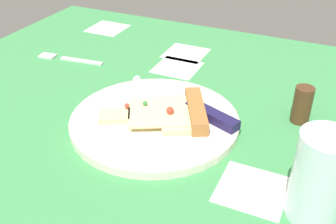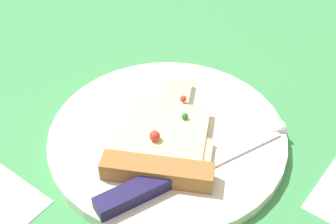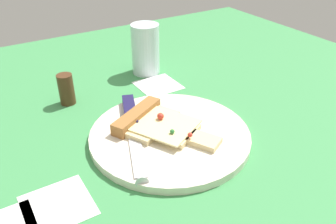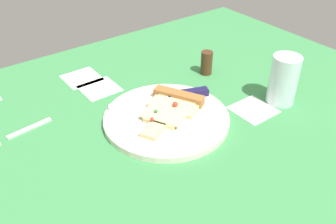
{
  "view_description": "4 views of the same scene",
  "coord_description": "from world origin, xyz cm",
  "px_view_note": "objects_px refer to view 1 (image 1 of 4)",
  "views": [
    {
      "loc": [
        40.49,
        19.62,
        37.69
      ],
      "look_at": [
        -9.39,
        -3.38,
        3.4
      ],
      "focal_mm": 43.47,
      "sensor_mm": 36.0,
      "label": 1
    },
    {
      "loc": [
        -34.93,
        26.62,
        42.31
      ],
      "look_at": [
        -9.62,
        -6.45,
        4.35
      ],
      "focal_mm": 52.98,
      "sensor_mm": 36.0,
      "label": 2
    },
    {
      "loc": [
        -36.28,
        -48.15,
        35.65
      ],
      "look_at": [
        -8.49,
        -3.23,
        3.56
      ],
      "focal_mm": 37.05,
      "sensor_mm": 36.0,
      "label": 3
    },
    {
      "loc": [
        42.96,
        -45.16,
        48.2
      ],
      "look_at": [
        -8.3,
        -6.75,
        3.59
      ],
      "focal_mm": 39.05,
      "sensor_mm": 36.0,
      "label": 4
    }
  ],
  "objects_px": {
    "drinking_glass": "(320,175)",
    "pepper_shaker": "(302,105)",
    "knife": "(191,106)",
    "pizza_slice": "(170,113)",
    "plate": "(155,121)",
    "fork": "(67,58)"
  },
  "relations": [
    {
      "from": "pepper_shaker",
      "to": "pizza_slice",
      "type": "bearing_deg",
      "value": -62.83
    },
    {
      "from": "pizza_slice",
      "to": "drinking_glass",
      "type": "relative_size",
      "value": 1.61
    },
    {
      "from": "plate",
      "to": "pepper_shaker",
      "type": "bearing_deg",
      "value": 117.25
    },
    {
      "from": "knife",
      "to": "pepper_shaker",
      "type": "bearing_deg",
      "value": -48.88
    },
    {
      "from": "pizza_slice",
      "to": "fork",
      "type": "xyz_separation_m",
      "value": [
        -0.14,
        -0.31,
        -0.02
      ]
    },
    {
      "from": "pizza_slice",
      "to": "pepper_shaker",
      "type": "xyz_separation_m",
      "value": [
        -0.1,
        0.19,
        0.01
      ]
    },
    {
      "from": "plate",
      "to": "pepper_shaker",
      "type": "distance_m",
      "value": 0.25
    },
    {
      "from": "pepper_shaker",
      "to": "knife",
      "type": "bearing_deg",
      "value": -70.14
    },
    {
      "from": "drinking_glass",
      "to": "pepper_shaker",
      "type": "relative_size",
      "value": 1.85
    },
    {
      "from": "knife",
      "to": "pepper_shaker",
      "type": "xyz_separation_m",
      "value": [
        -0.06,
        0.17,
        0.01
      ]
    },
    {
      "from": "drinking_glass",
      "to": "plate",
      "type": "bearing_deg",
      "value": -109.39
    },
    {
      "from": "plate",
      "to": "drinking_glass",
      "type": "height_order",
      "value": "drinking_glass"
    },
    {
      "from": "pizza_slice",
      "to": "fork",
      "type": "relative_size",
      "value": 1.24
    },
    {
      "from": "plate",
      "to": "knife",
      "type": "height_order",
      "value": "knife"
    },
    {
      "from": "knife",
      "to": "pepper_shaker",
      "type": "height_order",
      "value": "pepper_shaker"
    },
    {
      "from": "pizza_slice",
      "to": "plate",
      "type": "bearing_deg",
      "value": 89.98
    },
    {
      "from": "drinking_glass",
      "to": "fork",
      "type": "distance_m",
      "value": 0.61
    },
    {
      "from": "drinking_glass",
      "to": "pepper_shaker",
      "type": "bearing_deg",
      "value": -166.57
    },
    {
      "from": "pepper_shaker",
      "to": "drinking_glass",
      "type": "bearing_deg",
      "value": 13.43
    },
    {
      "from": "drinking_glass",
      "to": "fork",
      "type": "xyz_separation_m",
      "value": [
        -0.24,
        -0.56,
        -0.06
      ]
    },
    {
      "from": "pizza_slice",
      "to": "pepper_shaker",
      "type": "bearing_deg",
      "value": -90.68
    },
    {
      "from": "pizza_slice",
      "to": "pepper_shaker",
      "type": "height_order",
      "value": "pepper_shaker"
    }
  ]
}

